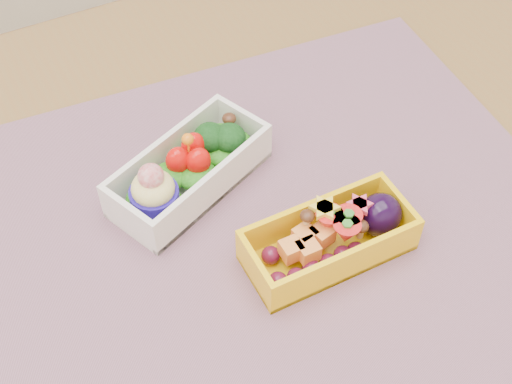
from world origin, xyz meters
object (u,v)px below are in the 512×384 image
placemat (251,225)px  bento_yellow (332,237)px  table (268,282)px  bento_white (189,170)px

placemat → bento_yellow: (0.05, -0.06, 0.02)m
table → bento_yellow: 0.14m
bento_yellow → table: bearing=119.8°
bento_white → bento_yellow: (0.08, -0.13, -0.00)m
placemat → table: bearing=-15.2°
placemat → bento_white: bearing=113.4°
table → bento_yellow: (0.03, -0.06, 0.12)m
bento_white → bento_yellow: bearing=-81.3°
table → bento_yellow: bento_yellow is taller
table → placemat: placemat is taller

